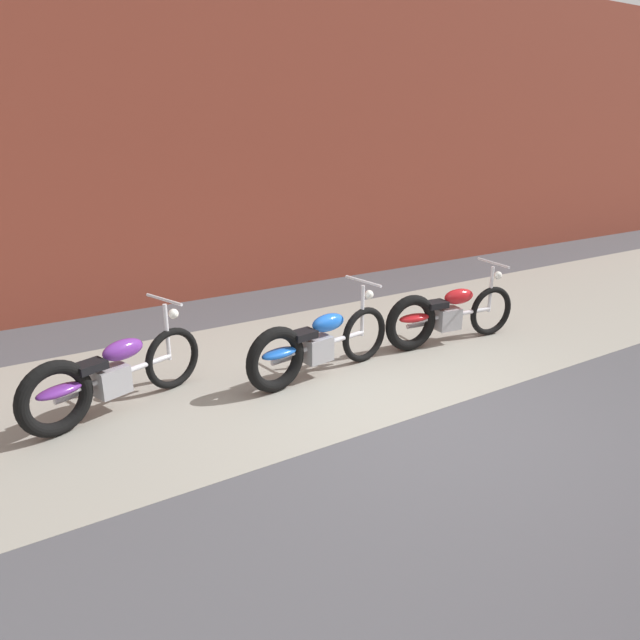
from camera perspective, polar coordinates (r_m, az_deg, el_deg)
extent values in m
plane|color=#47474C|center=(5.74, 9.45, -9.63)|extent=(80.00, 80.00, 0.00)
cube|color=gray|center=(7.01, 0.11, -3.89)|extent=(36.00, 3.50, 0.01)
cube|color=brown|center=(9.57, -11.35, 18.25)|extent=(36.00, 0.50, 5.34)
torus|color=black|center=(6.34, -14.55, -3.73)|extent=(0.67, 0.30, 0.68)
torus|color=black|center=(5.74, -25.01, -7.16)|extent=(0.73, 0.37, 0.73)
cylinder|color=silver|center=(6.00, -19.53, -5.14)|extent=(1.18, 0.46, 0.06)
cube|color=#99999E|center=(5.98, -20.14, -5.72)|extent=(0.37, 0.31, 0.28)
ellipsoid|color=#6B2D93|center=(5.95, -19.13, -2.80)|extent=(0.48, 0.33, 0.20)
ellipsoid|color=#6B2D93|center=(5.74, -24.65, -6.47)|extent=(0.47, 0.32, 0.10)
cube|color=black|center=(5.81, -22.05, -4.32)|extent=(0.33, 0.28, 0.08)
cylinder|color=silver|center=(6.21, -15.07, -1.20)|extent=(0.06, 0.06, 0.62)
cylinder|color=silver|center=(6.10, -15.35, 1.98)|extent=(0.22, 0.56, 0.03)
sphere|color=white|center=(6.21, -14.47, 0.61)|extent=(0.11, 0.11, 0.11)
cylinder|color=silver|center=(6.04, -22.74, -6.67)|extent=(0.54, 0.24, 0.06)
torus|color=black|center=(6.84, 4.45, -1.48)|extent=(0.68, 0.18, 0.68)
torus|color=black|center=(6.06, -4.46, -3.98)|extent=(0.74, 0.23, 0.73)
cylinder|color=silver|center=(6.42, 0.27, -2.43)|extent=(1.23, 0.23, 0.06)
cube|color=#99999E|center=(6.39, -0.28, -2.93)|extent=(0.35, 0.26, 0.28)
ellipsoid|color=blue|center=(6.39, 0.82, -0.26)|extent=(0.46, 0.25, 0.20)
ellipsoid|color=blue|center=(6.06, -4.09, -3.34)|extent=(0.46, 0.24, 0.10)
cube|color=black|center=(6.19, -1.72, -1.48)|extent=(0.31, 0.24, 0.08)
cylinder|color=silver|center=(6.72, 4.27, 0.93)|extent=(0.05, 0.05, 0.62)
cylinder|color=silver|center=(6.61, 4.35, 3.90)|extent=(0.11, 0.58, 0.03)
sphere|color=white|center=(6.73, 4.93, 2.55)|extent=(0.11, 0.11, 0.11)
cylinder|color=silver|center=(6.39, -2.80, -3.72)|extent=(0.55, 0.14, 0.06)
torus|color=black|center=(8.03, 16.74, 0.86)|extent=(0.68, 0.15, 0.68)
torus|color=black|center=(7.24, 9.09, -0.30)|extent=(0.74, 0.20, 0.73)
cylinder|color=silver|center=(7.61, 13.13, 0.51)|extent=(1.23, 0.18, 0.06)
cube|color=#99999E|center=(7.58, 12.63, 0.14)|extent=(0.34, 0.25, 0.28)
ellipsoid|color=red|center=(7.59, 13.74, 2.31)|extent=(0.46, 0.23, 0.20)
ellipsoid|color=red|center=(7.25, 9.44, 0.21)|extent=(0.46, 0.22, 0.10)
cube|color=black|center=(7.39, 11.53, 1.54)|extent=(0.30, 0.23, 0.08)
cylinder|color=silver|center=(7.92, 16.74, 2.96)|extent=(0.05, 0.05, 0.62)
cylinder|color=silver|center=(7.84, 16.98, 5.49)|extent=(0.09, 0.58, 0.03)
sphere|color=white|center=(7.94, 17.40, 4.28)|extent=(0.11, 0.11, 0.11)
cylinder|color=silver|center=(7.57, 10.46, -0.36)|extent=(0.55, 0.11, 0.06)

